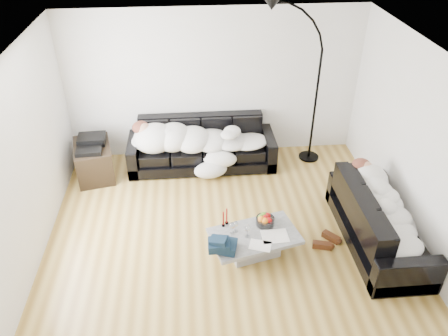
{
  "coord_description": "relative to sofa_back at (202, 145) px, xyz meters",
  "views": [
    {
      "loc": [
        -0.43,
        -4.68,
        4.25
      ],
      "look_at": [
        0.0,
        0.3,
        0.9
      ],
      "focal_mm": 35.0,
      "sensor_mm": 36.0,
      "label": 1
    }
  ],
  "objects": [
    {
      "name": "teal_cushion",
      "position": [
        2.25,
        -1.54,
        0.31
      ],
      "size": [
        0.42,
        0.38,
        0.2
      ],
      "primitive_type": "ellipsoid",
      "rotation": [
        0.0,
        0.0,
        0.24
      ],
      "color": "#0F5A6C",
      "rests_on": "sofa_right"
    },
    {
      "name": "wall_right",
      "position": [
        2.75,
        -1.79,
        0.89
      ],
      "size": [
        0.02,
        4.5,
        2.6
      ],
      "primitive_type": "cube",
      "color": "silver",
      "rests_on": "ground"
    },
    {
      "name": "coffee_table",
      "position": [
        0.59,
        -2.25,
        -0.24
      ],
      "size": [
        1.27,
        0.93,
        0.33
      ],
      "primitive_type": "cube",
      "rotation": [
        0.0,
        0.0,
        0.25
      ],
      "color": "#939699",
      "rests_on": "ground"
    },
    {
      "name": "newspaper_a",
      "position": [
        0.85,
        -2.3,
        -0.07
      ],
      "size": [
        0.36,
        0.28,
        0.01
      ],
      "primitive_type": "cube",
      "rotation": [
        0.0,
        0.0,
        0.03
      ],
      "color": "silver",
      "rests_on": "coffee_table"
    },
    {
      "name": "newspaper_b",
      "position": [
        0.63,
        -2.46,
        -0.07
      ],
      "size": [
        0.32,
        0.27,
        0.01
      ],
      "primitive_type": "cube",
      "rotation": [
        0.0,
        0.0,
        -0.32
      ],
      "color": "silver",
      "rests_on": "coffee_table"
    },
    {
      "name": "stereo",
      "position": [
        -1.81,
        -0.17,
        0.23
      ],
      "size": [
        0.46,
        0.36,
        0.13
      ],
      "primitive_type": "cube",
      "rotation": [
        0.0,
        0.0,
        0.05
      ],
      "color": "black",
      "rests_on": "av_cabinet"
    },
    {
      "name": "wine_glass_b",
      "position": [
        0.3,
        -2.21,
        0.02
      ],
      "size": [
        0.1,
        0.1,
        0.19
      ],
      "primitive_type": "cylinder",
      "rotation": [
        0.0,
        0.0,
        -0.25
      ],
      "color": "white",
      "rests_on": "coffee_table"
    },
    {
      "name": "sofa_back",
      "position": [
        0.0,
        0.0,
        0.0
      ],
      "size": [
        2.5,
        0.87,
        0.82
      ],
      "primitive_type": "cube",
      "color": "black",
      "rests_on": "ground"
    },
    {
      "name": "wine_glass_a",
      "position": [
        0.35,
        -2.16,
        0.01
      ],
      "size": [
        0.09,
        0.09,
        0.17
      ],
      "primitive_type": "cylinder",
      "rotation": [
        0.0,
        0.0,
        0.28
      ],
      "color": "white",
      "rests_on": "coffee_table"
    },
    {
      "name": "ground",
      "position": [
        0.25,
        -1.79,
        -0.41
      ],
      "size": [
        5.0,
        5.0,
        0.0
      ],
      "primitive_type": "plane",
      "color": "olive",
      "rests_on": "ground"
    },
    {
      "name": "sofa_right",
      "position": [
        2.31,
        -2.16,
        -0.01
      ],
      "size": [
        0.85,
        1.99,
        0.81
      ],
      "primitive_type": "cube",
      "rotation": [
        0.0,
        0.0,
        1.57
      ],
      "color": "black",
      "rests_on": "ground"
    },
    {
      "name": "fruit_bowl",
      "position": [
        0.76,
        -2.05,
        0.0
      ],
      "size": [
        0.3,
        0.3,
        0.16
      ],
      "primitive_type": "cylinder",
      "rotation": [
        0.0,
        0.0,
        -0.19
      ],
      "color": "white",
      "rests_on": "coffee_table"
    },
    {
      "name": "av_cabinet",
      "position": [
        -1.81,
        -0.17,
        -0.12
      ],
      "size": [
        0.74,
        0.94,
        0.58
      ],
      "primitive_type": "cube",
      "rotation": [
        0.0,
        0.0,
        0.21
      ],
      "color": "black",
      "rests_on": "ground"
    },
    {
      "name": "sleeper_right",
      "position": [
        2.31,
        -2.16,
        0.22
      ],
      "size": [
        0.72,
        1.71,
        0.42
      ],
      "primitive_type": null,
      "rotation": [
        0.0,
        0.0,
        1.57
      ],
      "color": "white",
      "rests_on": "sofa_right"
    },
    {
      "name": "candle_right",
      "position": [
        0.25,
        -2.0,
        0.05
      ],
      "size": [
        0.05,
        0.05,
        0.25
      ],
      "primitive_type": "cylinder",
      "rotation": [
        0.0,
        0.0,
        0.14
      ],
      "color": "maroon",
      "rests_on": "coffee_table"
    },
    {
      "name": "floor_lamp",
      "position": [
        1.93,
        0.06,
        0.81
      ],
      "size": [
        0.9,
        0.39,
        2.45
      ],
      "primitive_type": null,
      "rotation": [
        0.0,
        0.0,
        -0.04
      ],
      "color": "black",
      "rests_on": "ground"
    },
    {
      "name": "sleeper_back",
      "position": [
        0.0,
        -0.05,
        0.22
      ],
      "size": [
        2.12,
        0.73,
        0.42
      ],
      "primitive_type": null,
      "color": "white",
      "rests_on": "sofa_back"
    },
    {
      "name": "wall_back",
      "position": [
        0.25,
        0.46,
        0.89
      ],
      "size": [
        5.0,
        0.02,
        2.6
      ],
      "primitive_type": "cube",
      "color": "silver",
      "rests_on": "ground"
    },
    {
      "name": "shoes",
      "position": [
        1.62,
        -2.16,
        -0.36
      ],
      "size": [
        0.53,
        0.48,
        0.1
      ],
      "primitive_type": null,
      "rotation": [
        0.0,
        0.0,
        -0.46
      ],
      "color": "#472311",
      "rests_on": "ground"
    },
    {
      "name": "ceiling",
      "position": [
        0.25,
        -1.79,
        2.19
      ],
      "size": [
        5.0,
        5.0,
        0.0
      ],
      "primitive_type": "plane",
      "color": "white",
      "rests_on": "ground"
    },
    {
      "name": "wine_glass_c",
      "position": [
        0.49,
        -2.27,
        0.02
      ],
      "size": [
        0.09,
        0.09,
        0.19
      ],
      "primitive_type": "cylinder",
      "rotation": [
        0.0,
        0.0,
        -0.17
      ],
      "color": "white",
      "rests_on": "coffee_table"
    },
    {
      "name": "navy_jacket",
      "position": [
        0.13,
        -2.47,
        0.09
      ],
      "size": [
        0.37,
        0.31,
        0.17
      ],
      "primitive_type": null,
      "rotation": [
        0.0,
        0.0,
        -0.08
      ],
      "color": "black",
      "rests_on": "coffee_table"
    },
    {
      "name": "candle_left",
      "position": [
        0.2,
        -2.04,
        0.04
      ],
      "size": [
        0.05,
        0.05,
        0.23
      ],
      "primitive_type": "cylinder",
      "rotation": [
        0.0,
        0.0,
        -0.18
      ],
      "color": "maroon",
      "rests_on": "coffee_table"
    },
    {
      "name": "wall_left",
      "position": [
        -2.25,
        -1.79,
        0.89
      ],
      "size": [
        0.02,
        4.5,
        2.6
      ],
      "primitive_type": "cube",
      "color": "silver",
      "rests_on": "ground"
    }
  ]
}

